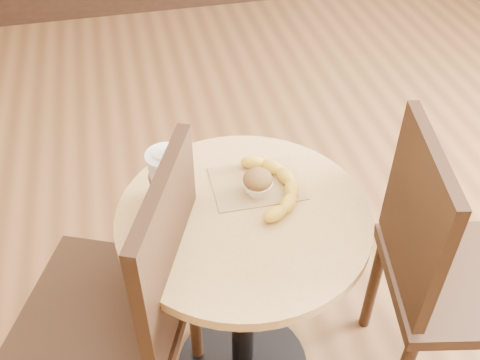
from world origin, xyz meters
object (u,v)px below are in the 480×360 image
(cafe_table, at_px, (243,273))
(coffee_cup, at_px, (167,179))
(chair_left, at_px, (129,301))
(chair_right, at_px, (443,269))
(muffin, at_px, (258,183))
(banana, at_px, (276,185))

(cafe_table, xyz_separation_m, coffee_cup, (-0.18, 0.09, 0.31))
(cafe_table, bearing_deg, coffee_cup, 152.26)
(chair_left, height_order, chair_right, chair_left)
(cafe_table, distance_m, muffin, 0.29)
(coffee_cup, distance_m, banana, 0.28)
(chair_left, relative_size, muffin, 12.38)
(coffee_cup, xyz_separation_m, banana, (0.28, -0.03, -0.05))
(muffin, distance_m, banana, 0.05)
(chair_right, bearing_deg, muffin, 80.40)
(chair_left, relative_size, coffee_cup, 6.02)
(chair_right, bearing_deg, banana, 78.66)
(muffin, xyz_separation_m, banana, (0.05, -0.00, -0.02))
(cafe_table, relative_size, chair_left, 0.76)
(chair_left, bearing_deg, coffee_cup, 157.23)
(chair_right, bearing_deg, cafe_table, 88.66)
(cafe_table, height_order, chair_right, chair_right)
(chair_right, relative_size, muffin, 12.06)
(cafe_table, relative_size, chair_right, 0.78)
(chair_right, relative_size, coffee_cup, 5.86)
(cafe_table, relative_size, banana, 2.73)
(cafe_table, bearing_deg, chair_right, -12.71)
(coffee_cup, relative_size, banana, 0.60)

